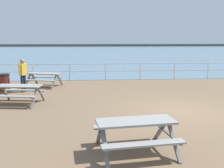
{
  "coord_description": "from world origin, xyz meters",
  "views": [
    {
      "loc": [
        -3.23,
        -9.17,
        2.6
      ],
      "look_at": [
        -2.37,
        1.41,
        0.8
      ],
      "focal_mm": 42.04,
      "sensor_mm": 36.0,
      "label": 1
    }
  ],
  "objects_px": {
    "picnic_table_mid_centre": "(44,76)",
    "litter_bin": "(4,83)",
    "picnic_table_near_left": "(136,128)",
    "picnic_table_near_right": "(19,90)",
    "visitor": "(23,73)"
  },
  "relations": [
    {
      "from": "picnic_table_mid_centre",
      "to": "litter_bin",
      "type": "distance_m",
      "value": 2.31
    },
    {
      "from": "picnic_table_mid_centre",
      "to": "picnic_table_near_left",
      "type": "bearing_deg",
      "value": -51.94
    },
    {
      "from": "litter_bin",
      "to": "visitor",
      "type": "bearing_deg",
      "value": 12.98
    },
    {
      "from": "picnic_table_mid_centre",
      "to": "visitor",
      "type": "relative_size",
      "value": 1.29
    },
    {
      "from": "picnic_table_mid_centre",
      "to": "litter_bin",
      "type": "height_order",
      "value": "litter_bin"
    },
    {
      "from": "picnic_table_mid_centre",
      "to": "litter_bin",
      "type": "bearing_deg",
      "value": -119.0
    },
    {
      "from": "picnic_table_near_left",
      "to": "litter_bin",
      "type": "height_order",
      "value": "litter_bin"
    },
    {
      "from": "litter_bin",
      "to": "picnic_table_near_left",
      "type": "bearing_deg",
      "value": -54.42
    },
    {
      "from": "picnic_table_near_right",
      "to": "visitor",
      "type": "xyz_separation_m",
      "value": [
        -0.46,
        2.57,
        0.36
      ]
    },
    {
      "from": "picnic_table_near_left",
      "to": "picnic_table_near_right",
      "type": "bearing_deg",
      "value": 121.59
    },
    {
      "from": "picnic_table_near_right",
      "to": "visitor",
      "type": "height_order",
      "value": "visitor"
    },
    {
      "from": "picnic_table_near_left",
      "to": "visitor",
      "type": "xyz_separation_m",
      "value": [
        -4.4,
        7.56,
        0.36
      ]
    },
    {
      "from": "picnic_table_mid_centre",
      "to": "litter_bin",
      "type": "xyz_separation_m",
      "value": [
        -1.63,
        -1.63,
        -0.1
      ]
    },
    {
      "from": "picnic_table_near_left",
      "to": "picnic_table_mid_centre",
      "type": "bearing_deg",
      "value": 105.31
    },
    {
      "from": "picnic_table_mid_centre",
      "to": "picnic_table_near_right",
      "type": "bearing_deg",
      "value": -78.34
    }
  ]
}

